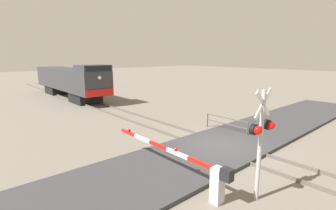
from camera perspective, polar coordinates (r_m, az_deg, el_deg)
The scene contains 8 objects.
ground_plane at distance 13.50m, azimuth 11.83°, elevation -9.60°, with size 160.00×160.00×0.00m, color slate.
rail_track_left at distance 12.94m, azimuth 9.90°, elevation -10.11°, with size 0.08×80.00×0.15m, color #59544C.
rail_track_right at distance 14.02m, azimuth 13.63°, elevation -8.55°, with size 0.08×80.00×0.15m, color #59544C.
road_surface at distance 13.47m, azimuth 11.84°, elevation -9.28°, with size 36.00×4.43×0.16m, color #38383A.
locomotive at distance 30.42m, azimuth -21.70°, elevation 5.33°, with size 2.82×15.54×3.92m.
crossing_signal at distance 8.48m, azimuth 20.80°, elevation -6.30°, with size 1.18×0.33×3.76m.
crossing_gate at distance 8.97m, azimuth 6.83°, elevation -14.65°, with size 0.36×6.41×1.34m.
guard_railing at distance 16.06m, azimuth 13.29°, elevation -3.91°, with size 0.08×3.10×0.95m.
Camera 1 is at (-10.20, -7.45, 4.76)m, focal length 26.36 mm.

